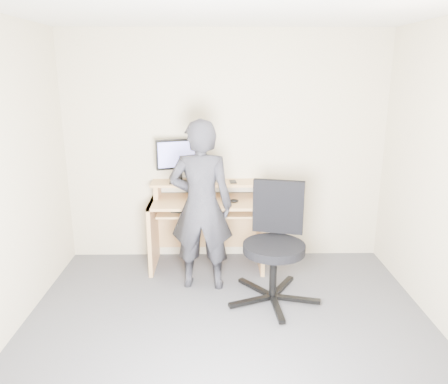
{
  "coord_description": "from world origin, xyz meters",
  "views": [
    {
      "loc": [
        -0.08,
        -2.97,
        2.08
      ],
      "look_at": [
        -0.02,
        1.05,
        0.95
      ],
      "focal_mm": 35.0,
      "sensor_mm": 36.0,
      "label": 1
    }
  ],
  "objects_px": {
    "desk": "(207,216)",
    "office_chair": "(275,239)",
    "monitor": "(179,157)",
    "person": "(201,206)"
  },
  "relations": [
    {
      "from": "office_chair",
      "to": "monitor",
      "type": "bearing_deg",
      "value": 152.75
    },
    {
      "from": "monitor",
      "to": "office_chair",
      "type": "height_order",
      "value": "monitor"
    },
    {
      "from": "office_chair",
      "to": "person",
      "type": "relative_size",
      "value": 0.65
    },
    {
      "from": "office_chair",
      "to": "person",
      "type": "bearing_deg",
      "value": 174.99
    },
    {
      "from": "desk",
      "to": "office_chair",
      "type": "distance_m",
      "value": 1.01
    },
    {
      "from": "desk",
      "to": "person",
      "type": "bearing_deg",
      "value": -94.48
    },
    {
      "from": "desk",
      "to": "person",
      "type": "relative_size",
      "value": 0.72
    },
    {
      "from": "monitor",
      "to": "person",
      "type": "relative_size",
      "value": 0.29
    },
    {
      "from": "desk",
      "to": "person",
      "type": "xyz_separation_m",
      "value": [
        -0.04,
        -0.54,
        0.28
      ]
    },
    {
      "from": "office_chair",
      "to": "desk",
      "type": "bearing_deg",
      "value": 143.6
    }
  ]
}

